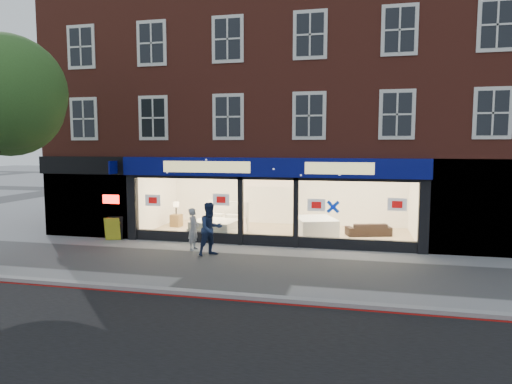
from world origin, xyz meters
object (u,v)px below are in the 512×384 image
(pedestrian_grey, at_px, (194,229))
(sofa, at_px, (368,229))
(a_board, at_px, (114,229))
(display_bed, at_px, (219,226))
(pedestrian_blue, at_px, (211,229))
(mattress_stack, at_px, (315,227))

(pedestrian_grey, bearing_deg, sofa, -58.38)
(a_board, height_order, pedestrian_grey, pedestrian_grey)
(display_bed, relative_size, pedestrian_grey, 1.59)
(sofa, distance_m, pedestrian_blue, 6.81)
(display_bed, xyz_separation_m, a_board, (-3.86, -1.64, 0.01))
(display_bed, relative_size, sofa, 1.35)
(mattress_stack, height_order, sofa, mattress_stack)
(sofa, bearing_deg, mattress_stack, -3.12)
(mattress_stack, relative_size, pedestrian_grey, 1.48)
(display_bed, xyz_separation_m, pedestrian_grey, (-0.18, -2.48, 0.31))
(mattress_stack, xyz_separation_m, sofa, (2.10, 0.53, -0.11))
(display_bed, distance_m, mattress_stack, 3.94)
(mattress_stack, height_order, pedestrian_grey, pedestrian_grey)
(mattress_stack, distance_m, a_board, 8.06)
(sofa, height_order, pedestrian_grey, pedestrian_grey)
(display_bed, distance_m, pedestrian_blue, 3.27)
(a_board, distance_m, pedestrian_blue, 4.82)
(pedestrian_grey, bearing_deg, a_board, 78.88)
(a_board, height_order, pedestrian_blue, pedestrian_blue)
(sofa, xyz_separation_m, pedestrian_grey, (-6.19, -3.54, 0.39))
(display_bed, bearing_deg, a_board, -150.16)
(mattress_stack, relative_size, a_board, 2.41)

